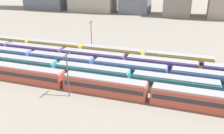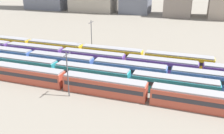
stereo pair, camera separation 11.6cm
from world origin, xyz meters
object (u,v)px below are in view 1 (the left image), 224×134
Objects in this scene: train_track_1 at (92,74)px; train_track_2 at (130,70)px; train_track_0 at (64,80)px; train_track_3 at (125,62)px; catenary_pole_1 at (91,36)px; train_track_4 at (82,50)px; catenary_pole_0 at (68,72)px.

train_track_1 is 1.00× the size of train_track_2.
train_track_3 is at bearing 58.20° from train_track_0.
train_track_3 is at bearing -31.39° from catenary_pole_1.
train_track_2 is (12.15, 10.40, 0.00)m from train_track_0.
train_track_1 and train_track_4 have the same top height.
train_track_3 is at bearing 70.00° from catenary_pole_0.
train_track_0 is 7.02× the size of catenary_pole_1.
train_track_2 is 16.91m from catenary_pole_0.
train_track_2 is at bearing 55.63° from catenary_pole_0.
catenary_pole_0 reaches higher than train_track_4.
train_track_0 is 7.71× the size of catenary_pole_0.
train_track_0 is 0.66× the size of train_track_3.
catenary_pole_1 is (1.91, 2.82, 3.97)m from train_track_4.
train_track_0 is 6.83m from train_track_1.
train_track_2 is 8.80× the size of catenary_pole_1.
train_track_3 is 11.62× the size of catenary_pole_0.
train_track_2 is at bearing -40.24° from catenary_pole_1.
train_track_3 is (-2.48, 5.20, 0.00)m from train_track_2.
train_track_4 is (-9.80, 15.60, 0.00)m from train_track_1.
catenary_pole_0 is (-6.86, -18.86, 3.48)m from train_track_3.
catenary_pole_0 is (-9.34, -13.66, 3.48)m from train_track_2.
train_track_0 and train_track_4 have the same top height.
train_track_1 is 1.25× the size of train_track_4.
train_track_0 is 21.48m from train_track_4.
train_track_4 is 7.02× the size of catenary_pole_1.
train_track_0 is at bearing -121.80° from train_track_3.
train_track_1 is at bearing -116.78° from train_track_3.
train_track_4 is at bearing 108.79° from catenary_pole_0.
train_track_3 is 1.51× the size of train_track_4.
train_track_0 is 24.20m from catenary_pole_1.
train_track_1 is at bearing -66.81° from catenary_pole_1.
catenary_pole_0 is (-1.62, -8.46, 3.48)m from train_track_1.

